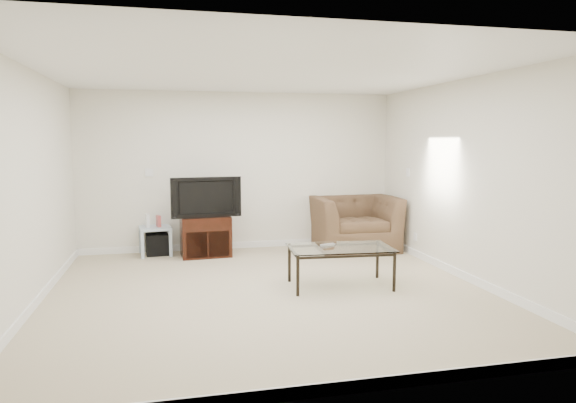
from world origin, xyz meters
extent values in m
plane|color=tan|center=(0.00, 0.00, 0.00)|extent=(5.00, 5.00, 0.00)
plane|color=white|center=(0.00, 0.00, 2.50)|extent=(5.00, 5.00, 0.00)
cube|color=silver|center=(0.00, 2.50, 1.25)|extent=(5.00, 0.02, 2.50)
cube|color=silver|center=(-2.50, 0.00, 1.25)|extent=(0.02, 5.00, 2.50)
cube|color=silver|center=(2.50, 0.00, 1.25)|extent=(0.02, 5.00, 2.50)
cube|color=white|center=(-1.40, 2.49, 1.25)|extent=(0.12, 0.02, 0.12)
cube|color=white|center=(2.49, 1.60, 1.25)|extent=(0.02, 0.09, 0.13)
cube|color=white|center=(2.49, 1.30, 0.30)|extent=(0.02, 0.08, 0.12)
cube|color=black|center=(-0.58, 2.01, 0.51)|extent=(0.41, 0.30, 0.06)
imported|color=black|center=(-0.58, 2.02, 0.91)|extent=(0.98, 0.29, 0.60)
cube|color=black|center=(-1.31, 2.30, 0.15)|extent=(0.36, 0.36, 0.33)
cube|color=white|center=(-1.44, 2.25, 0.54)|extent=(0.07, 0.15, 0.20)
cube|color=#CC4C4C|center=(-1.28, 2.27, 0.52)|extent=(0.08, 0.13, 0.17)
imported|color=#4D3220|center=(1.79, 2.05, 0.57)|extent=(1.33, 0.89, 1.14)
cube|color=#B2B2B7|center=(0.75, 0.15, 0.49)|extent=(0.20, 0.11, 0.02)
camera|label=1|loc=(-1.07, -5.68, 1.74)|focal=32.00mm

